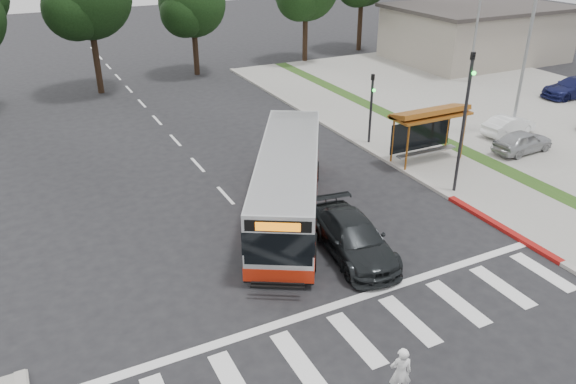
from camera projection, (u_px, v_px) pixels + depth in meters
ground at (283, 259)px, 21.02m from camera, size 140.00×140.00×0.00m
sidewalk_east at (394, 142)px, 31.86m from camera, size 4.00×40.00×0.12m
curb_east at (365, 147)px, 31.05m from camera, size 0.30×40.00×0.15m
curb_east_red at (501, 227)px, 23.02m from camera, size 0.32×6.00×0.15m
parking_lot at (520, 104)px, 38.33m from camera, size 18.00×36.00×0.10m
commercial_building at (476, 34)px, 49.84m from camera, size 14.00×10.00×4.40m
building_roof_cap at (480, 7)px, 48.81m from camera, size 14.60×10.60×0.30m
crosswalk_ladder at (356, 339)px, 17.01m from camera, size 18.00×2.60×0.01m
bus_shelter at (429, 118)px, 28.45m from camera, size 4.20×1.60×2.86m
traffic_signal_ne_tall at (465, 113)px, 24.40m from camera, size 0.18×0.37×6.50m
traffic_signal_ne_short at (371, 102)px, 30.63m from camera, size 0.18×0.37×4.00m
lot_light_front at (530, 32)px, 30.52m from camera, size 1.90×0.35×9.01m
lot_light_mid at (480, 3)px, 40.97m from camera, size 1.90×0.35×9.01m
tree_north_b at (193, 2)px, 43.50m from camera, size 5.72×5.33×8.43m
transit_bus at (288, 184)px, 23.60m from camera, size 7.65×10.78×2.86m
pedestrian at (400, 373)px, 14.62m from camera, size 0.70×0.58×1.64m
dark_sedan at (354, 238)px, 20.98m from camera, size 2.74×5.26×1.46m
parked_car_0 at (523, 141)px, 30.11m from camera, size 3.66×1.64×1.22m
parked_car_1 at (509, 125)px, 32.56m from camera, size 3.53×1.48×1.14m
parked_car_3 at (573, 87)px, 39.44m from camera, size 4.87×2.31×1.37m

